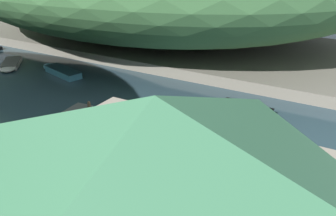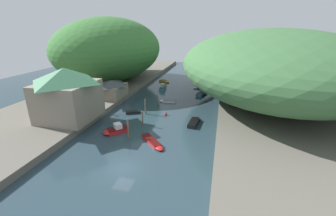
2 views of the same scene
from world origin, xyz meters
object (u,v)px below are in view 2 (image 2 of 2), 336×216
at_px(waterfront_building, 67,93).
at_px(boat_moored_right, 167,101).
at_px(boathouse_shed, 111,89).
at_px(boat_yellow_tender, 163,87).
at_px(boat_far_right_bank, 153,143).
at_px(boat_mid_channel, 134,112).
at_px(boat_open_rowboat, 201,87).
at_px(boat_small_dinghy, 194,122).
at_px(person_on_quay, 103,105).
at_px(channel_buoy_near, 166,114).
at_px(boat_cabin_cruiser, 212,81).
at_px(person_by_boathouse, 75,117).
at_px(boat_near_quay, 115,130).
at_px(boat_far_upstream, 203,93).
at_px(boat_red_skiff, 165,81).

relative_size(waterfront_building, boat_moored_right, 2.49).
bearing_deg(boat_moored_right, boathouse_shed, 97.73).
relative_size(boat_yellow_tender, boat_far_right_bank, 0.98).
bearing_deg(boat_mid_channel, boat_open_rowboat, 127.57).
distance_m(boat_small_dinghy, person_on_quay, 19.69).
relative_size(boat_moored_right, person_on_quay, 2.45).
height_order(boathouse_shed, boat_open_rowboat, boathouse_shed).
bearing_deg(boat_far_right_bank, channel_buoy_near, -129.08).
distance_m(boat_cabin_cruiser, person_by_boathouse, 48.27).
xyz_separation_m(boat_small_dinghy, channel_buoy_near, (-6.38, 2.66, -0.00)).
height_order(boat_near_quay, boat_far_upstream, boat_near_quay).
height_order(boat_near_quay, channel_buoy_near, boat_near_quay).
bearing_deg(boat_open_rowboat, boat_moored_right, 116.14).
bearing_deg(boat_yellow_tender, boat_far_right_bank, -81.10).
bearing_deg(boathouse_shed, person_on_quay, -75.98).
height_order(boat_far_upstream, boat_far_right_bank, boat_far_upstream).
bearing_deg(person_on_quay, person_by_boathouse, 167.38).
relative_size(boat_moored_right, boat_red_skiff, 0.98).
bearing_deg(channel_buoy_near, boat_far_right_bank, -84.93).
bearing_deg(channel_buoy_near, person_on_quay, -169.62).
xyz_separation_m(boat_near_quay, person_on_quay, (-6.54, 7.61, 1.63)).
xyz_separation_m(waterfront_building, boat_yellow_tender, (10.47, 29.11, -5.63)).
height_order(boat_mid_channel, boat_far_upstream, boat_far_upstream).
height_order(boat_open_rowboat, boat_mid_channel, boat_mid_channel).
bearing_deg(person_by_boathouse, boat_mid_channel, -38.51).
relative_size(boat_far_right_bank, channel_buoy_near, 6.06).
bearing_deg(boat_near_quay, boat_far_upstream, -70.02).
xyz_separation_m(boat_yellow_tender, channel_buoy_near, (6.08, -20.55, -0.18)).
height_order(boat_yellow_tender, boat_small_dinghy, boat_yellow_tender).
bearing_deg(boat_far_upstream, boat_open_rowboat, 115.52).
bearing_deg(person_on_quay, boat_open_rowboat, -35.83).
height_order(waterfront_building, channel_buoy_near, waterfront_building).
bearing_deg(channel_buoy_near, boat_small_dinghy, -22.60).
bearing_deg(boat_red_skiff, boat_mid_channel, 31.04).
height_order(boat_moored_right, person_by_boathouse, person_by_boathouse).
relative_size(boat_red_skiff, boat_mid_channel, 1.22).
bearing_deg(channel_buoy_near, boat_moored_right, 101.82).
bearing_deg(waterfront_building, person_by_boathouse, -35.16).
relative_size(boat_near_quay, boat_mid_channel, 1.31).
height_order(boat_far_upstream, person_by_boathouse, person_by_boathouse).
height_order(boat_far_upstream, channel_buoy_near, channel_buoy_near).
height_order(boat_open_rowboat, person_on_quay, person_on_quay).
distance_m(waterfront_building, boathouse_shed, 14.67).
height_order(waterfront_building, boat_near_quay, waterfront_building).
distance_m(person_on_quay, person_by_boathouse, 7.62).
bearing_deg(boat_moored_right, boat_small_dinghy, -149.76).
xyz_separation_m(boat_cabin_cruiser, person_by_boathouse, (-22.51, -42.66, 1.84)).
relative_size(waterfront_building, boat_near_quay, 2.28).
bearing_deg(person_on_quay, boat_yellow_tender, -19.24).
xyz_separation_m(waterfront_building, boat_cabin_cruiser, (24.44, 41.31, -5.87)).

